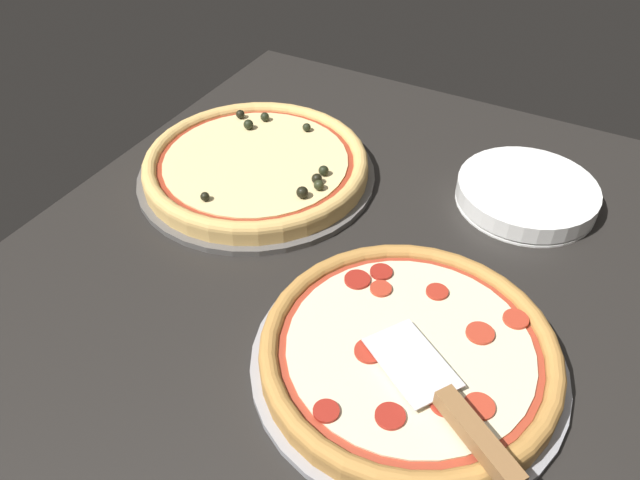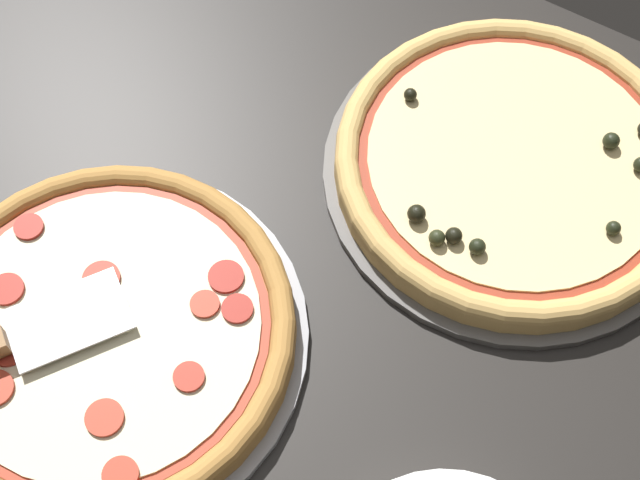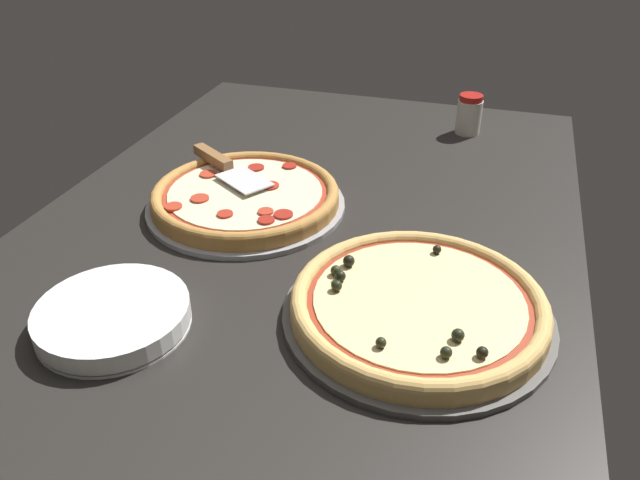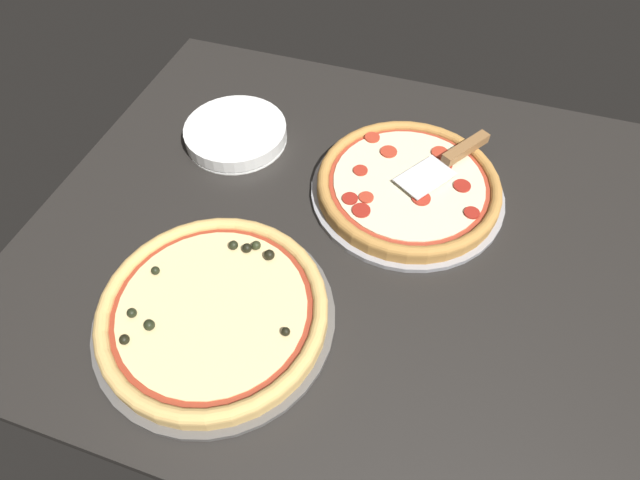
{
  "view_description": "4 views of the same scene",
  "coord_description": "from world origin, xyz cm",
  "px_view_note": "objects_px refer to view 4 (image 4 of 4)",
  "views": [
    {
      "loc": [
        -44.3,
        -25.05,
        61.0
      ],
      "look_at": [
        13.6,
        6.3,
        3.0
      ],
      "focal_mm": 35.0,
      "sensor_mm": 36.0,
      "label": 1
    },
    {
      "loc": [
        35.52,
        -28.86,
        78.74
      ],
      "look_at": [
        13.6,
        6.3,
        3.0
      ],
      "focal_mm": 50.0,
      "sensor_mm": 36.0,
      "label": 2
    },
    {
      "loc": [
        97.86,
        32.18,
        57.35
      ],
      "look_at": [
        13.6,
        6.3,
        3.0
      ],
      "focal_mm": 35.0,
      "sensor_mm": 36.0,
      "label": 3
    },
    {
      "loc": [
        -2.96,
        56.92,
        72.95
      ],
      "look_at": [
        13.6,
        6.3,
        3.0
      ],
      "focal_mm": 28.0,
      "sensor_mm": 36.0,
      "label": 4
    }
  ],
  "objects_px": {
    "plate_stack": "(236,133)",
    "pizza_front": "(408,184)",
    "serving_spatula": "(456,155)",
    "pizza_back": "(213,310)"
  },
  "relations": [
    {
      "from": "plate_stack",
      "to": "pizza_front",
      "type": "bearing_deg",
      "value": 173.79
    },
    {
      "from": "serving_spatula",
      "to": "pizza_back",
      "type": "bearing_deg",
      "value": 55.29
    },
    {
      "from": "serving_spatula",
      "to": "plate_stack",
      "type": "xyz_separation_m",
      "value": [
        0.46,
        0.04,
        -0.03
      ]
    },
    {
      "from": "serving_spatula",
      "to": "plate_stack",
      "type": "height_order",
      "value": "serving_spatula"
    },
    {
      "from": "serving_spatula",
      "to": "plate_stack",
      "type": "bearing_deg",
      "value": 5.23
    },
    {
      "from": "pizza_front",
      "to": "plate_stack",
      "type": "relative_size",
      "value": 1.63
    },
    {
      "from": "pizza_front",
      "to": "serving_spatula",
      "type": "height_order",
      "value": "serving_spatula"
    },
    {
      "from": "pizza_back",
      "to": "pizza_front",
      "type": "bearing_deg",
      "value": -122.99
    },
    {
      "from": "pizza_front",
      "to": "plate_stack",
      "type": "bearing_deg",
      "value": -6.21
    },
    {
      "from": "plate_stack",
      "to": "pizza_back",
      "type": "bearing_deg",
      "value": 109.36
    }
  ]
}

